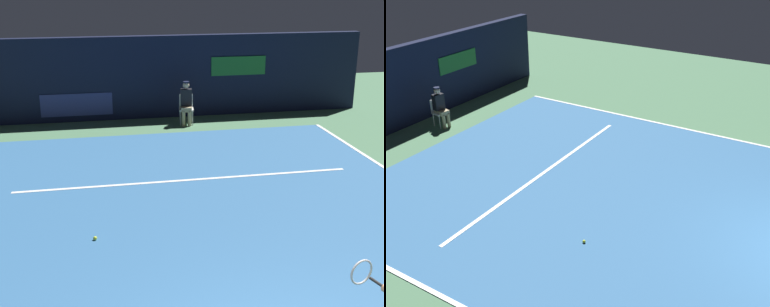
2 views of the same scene
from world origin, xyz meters
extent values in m
plane|color=#4C7A56|center=(0.00, 4.89, 0.00)|extent=(28.23, 28.23, 0.00)
cube|color=#336699|center=(0.00, 4.89, 0.01)|extent=(9.70, 11.78, 0.01)
cube|color=white|center=(4.80, 4.89, 0.01)|extent=(0.10, 11.78, 0.01)
cube|color=white|center=(0.00, 6.95, 0.01)|extent=(7.56, 0.10, 0.01)
cube|color=#141933|center=(0.00, 12.75, 1.30)|extent=(13.83, 0.30, 2.60)
cube|color=#1E6B2D|center=(2.77, 12.59, 1.60)|extent=(1.80, 0.04, 0.60)
cube|color=white|center=(0.88, 11.70, 0.46)|extent=(0.49, 0.46, 0.04)
cube|color=white|center=(0.91, 11.90, 0.69)|extent=(0.42, 0.09, 0.42)
cylinder|color=#B2B2B7|center=(0.67, 11.56, 0.23)|extent=(0.03, 0.03, 0.46)
cylinder|color=#B2B2B7|center=(1.04, 11.50, 0.23)|extent=(0.03, 0.03, 0.46)
cylinder|color=#B2B2B7|center=(0.72, 11.90, 0.23)|extent=(0.03, 0.03, 0.46)
cylinder|color=#B2B2B7|center=(1.09, 11.84, 0.23)|extent=(0.03, 0.03, 0.46)
cube|color=tan|center=(0.87, 11.62, 0.50)|extent=(0.38, 0.44, 0.14)
cylinder|color=tan|center=(0.75, 11.46, 0.23)|extent=(0.11, 0.11, 0.46)
cylinder|color=tan|center=(0.93, 11.43, 0.23)|extent=(0.11, 0.11, 0.46)
cube|color=black|center=(0.89, 11.74, 0.83)|extent=(0.37, 0.27, 0.52)
sphere|color=beige|center=(0.89, 11.74, 1.21)|extent=(0.20, 0.20, 0.20)
cylinder|color=#141933|center=(0.89, 11.74, 1.30)|extent=(0.19, 0.19, 0.04)
sphere|color=#CCE033|center=(-2.09, 4.46, 0.05)|extent=(0.07, 0.07, 0.07)
camera|label=1|loc=(-2.06, -4.11, 4.42)|focal=50.30mm
camera|label=2|loc=(-9.03, 0.36, 6.16)|focal=44.05mm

